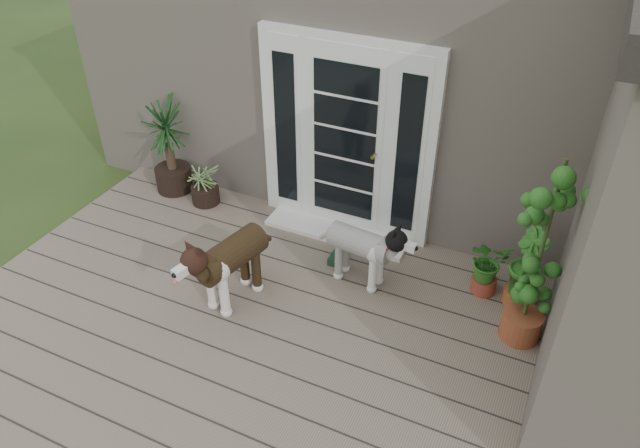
% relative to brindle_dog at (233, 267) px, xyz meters
% --- Properties ---
extents(deck, '(6.20, 4.60, 0.12)m').
position_rel_brindle_dog_xyz_m(deck, '(0.66, -0.62, -0.46)').
color(deck, '#6B5B4C').
rests_on(deck, ground).
extents(house_main, '(7.40, 4.00, 3.10)m').
position_rel_brindle_dog_xyz_m(house_main, '(0.66, 3.63, 1.03)').
color(house_main, '#665E54').
rests_on(house_main, ground).
extents(door_unit, '(1.90, 0.14, 2.15)m').
position_rel_brindle_dog_xyz_m(door_unit, '(0.46, 1.58, 0.68)').
color(door_unit, white).
rests_on(door_unit, deck).
extents(door_step, '(1.60, 0.40, 0.05)m').
position_rel_brindle_dog_xyz_m(door_step, '(0.46, 1.38, -0.37)').
color(door_step, white).
rests_on(door_step, deck).
extents(brindle_dog, '(0.61, 1.02, 0.79)m').
position_rel_brindle_dog_xyz_m(brindle_dog, '(0.00, 0.00, 0.00)').
color(brindle_dog, '#382714').
rests_on(brindle_dog, deck).
extents(white_dog, '(0.86, 0.45, 0.69)m').
position_rel_brindle_dog_xyz_m(white_dog, '(0.98, 0.75, -0.05)').
color(white_dog, beige).
rests_on(white_dog, deck).
extents(spider_plant, '(0.69, 0.69, 0.58)m').
position_rel_brindle_dog_xyz_m(spider_plant, '(-1.20, 1.29, -0.10)').
color(spider_plant, '#819159').
rests_on(spider_plant, deck).
extents(yucca, '(0.90, 0.90, 1.18)m').
position_rel_brindle_dog_xyz_m(yucca, '(-1.71, 1.38, 0.20)').
color(yucca, black).
rests_on(yucca, deck).
extents(herb_a, '(0.54, 0.54, 0.49)m').
position_rel_brindle_dog_xyz_m(herb_a, '(2.13, 1.12, -0.15)').
color(herb_a, '#194F16').
rests_on(herb_a, deck).
extents(herb_b, '(0.50, 0.50, 0.61)m').
position_rel_brindle_dog_xyz_m(herb_b, '(2.46, 1.09, -0.09)').
color(herb_b, '#205819').
rests_on(herb_b, deck).
extents(herb_c, '(0.48, 0.48, 0.62)m').
position_rel_brindle_dog_xyz_m(herb_c, '(3.02, 1.24, -0.09)').
color(herb_c, '#19591B').
rests_on(herb_c, deck).
extents(sapling, '(0.73, 0.73, 1.88)m').
position_rel_brindle_dog_xyz_m(sapling, '(2.56, 0.66, 0.55)').
color(sapling, '#2B5C1A').
rests_on(sapling, deck).
extents(clog_left, '(0.17, 0.34, 0.10)m').
position_rel_brindle_dog_xyz_m(clog_left, '(0.64, 0.97, -0.35)').
color(clog_left, '#14331D').
rests_on(clog_left, deck).
extents(clog_right, '(0.16, 0.29, 0.08)m').
position_rel_brindle_dog_xyz_m(clog_right, '(0.86, 1.23, -0.35)').
color(clog_right, '#173A1D').
rests_on(clog_right, deck).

